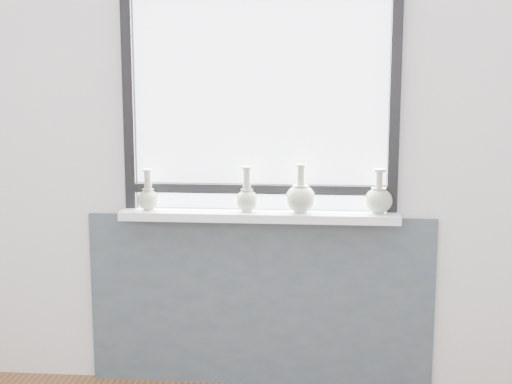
# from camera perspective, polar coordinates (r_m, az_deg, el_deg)

# --- Properties ---
(back_wall) EXTENTS (3.60, 0.02, 2.60)m
(back_wall) POSITION_cam_1_polar(r_m,az_deg,el_deg) (3.42, 0.37, 5.35)
(back_wall) COLOR silver
(back_wall) RESTS_ON ground
(apron_panel) EXTENTS (1.70, 0.03, 0.86)m
(apron_panel) POSITION_cam_1_polar(r_m,az_deg,el_deg) (3.57, 0.32, -8.76)
(apron_panel) COLOR #46525B
(apron_panel) RESTS_ON ground
(windowsill) EXTENTS (1.32, 0.18, 0.04)m
(windowsill) POSITION_cam_1_polar(r_m,az_deg,el_deg) (3.38, 0.23, -1.88)
(windowsill) COLOR white
(windowsill) RESTS_ON apron_panel
(window) EXTENTS (1.30, 0.06, 1.05)m
(window) POSITION_cam_1_polar(r_m,az_deg,el_deg) (3.38, 0.33, 7.69)
(window) COLOR black
(window) RESTS_ON windowsill
(vase_a) EXTENTS (0.11, 0.11, 0.20)m
(vase_a) POSITION_cam_1_polar(r_m,az_deg,el_deg) (3.44, -8.61, -0.41)
(vase_a) COLOR #A0AE8B
(vase_a) RESTS_ON windowsill
(vase_b) EXTENTS (0.11, 0.11, 0.21)m
(vase_b) POSITION_cam_1_polar(r_m,az_deg,el_deg) (3.37, -0.74, -0.44)
(vase_b) COLOR #A0AE8B
(vase_b) RESTS_ON windowsill
(vase_c) EXTENTS (0.14, 0.14, 0.23)m
(vase_c) POSITION_cam_1_polar(r_m,az_deg,el_deg) (3.35, 3.59, -0.39)
(vase_c) COLOR #A0AE8B
(vase_c) RESTS_ON windowsill
(vase_d) EXTENTS (0.13, 0.13, 0.21)m
(vase_d) POSITION_cam_1_polar(r_m,az_deg,el_deg) (3.37, 9.77, -0.53)
(vase_d) COLOR #A0AE8B
(vase_d) RESTS_ON windowsill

